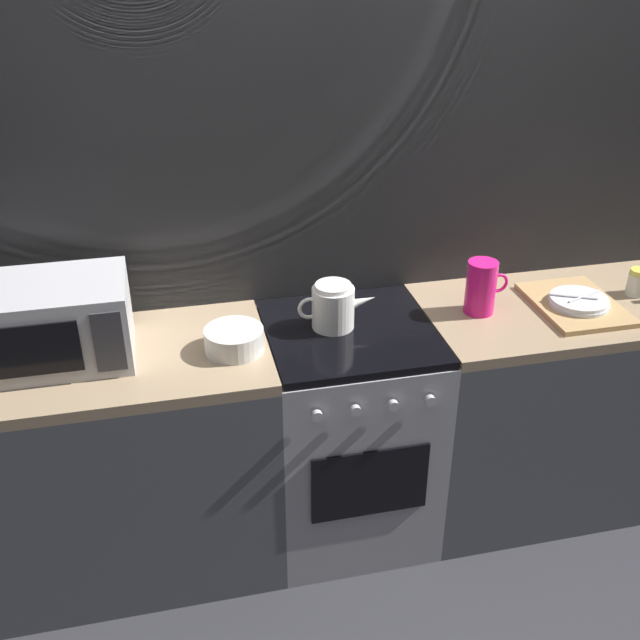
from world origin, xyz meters
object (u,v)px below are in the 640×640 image
Objects in this scene: stove_unit at (348,432)px; mixing_bowl at (234,340)px; kettle at (333,306)px; microwave at (57,322)px; spice_jar at (638,282)px; pitcher at (481,287)px; dish_pile at (576,303)px.

mixing_bowl is (-0.42, -0.05, 0.49)m from stove_unit.
microwave is at bearing -179.63° from kettle.
stove_unit is at bearing -32.39° from kettle.
pitcher is at bearing 179.80° from spice_jar.
kettle is 0.71× the size of dish_pile.
mixing_bowl is 1.00× the size of pitcher.
pitcher is at bearing -0.20° from microwave.
mixing_bowl is 1.28m from dish_pile.
kettle is at bearing 176.07° from dish_pile.
spice_jar reaches higher than dish_pile.
stove_unit is at bearing -178.95° from spice_jar.
spice_jar is at bearing 2.66° from mixing_bowl.
kettle is at bearing 13.28° from mixing_bowl.
dish_pile is (0.92, -0.06, -0.06)m from kettle.
stove_unit is at bearing 7.03° from mixing_bowl.
stove_unit is 1.96× the size of microwave.
microwave is (-0.98, 0.03, 0.59)m from stove_unit.
pitcher is (0.55, -0.01, 0.02)m from kettle.
pitcher is at bearing 4.67° from mixing_bowl.
spice_jar is at bearing -0.20° from pitcher.
dish_pile is 3.81× the size of spice_jar.
spice_jar reaches higher than mixing_bowl.
microwave is at bearing 179.80° from pitcher.
mixing_bowl reaches higher than stove_unit.
stove_unit is 1.14m from microwave.
mixing_bowl is at bearing -175.33° from pitcher.
microwave reaches higher than spice_jar.
pitcher is at bearing 171.95° from dish_pile.
kettle reaches higher than stove_unit.
microwave is at bearing 179.80° from spice_jar.
mixing_bowl is at bearing -166.72° from kettle.
dish_pile is at bearing 1.02° from mixing_bowl.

